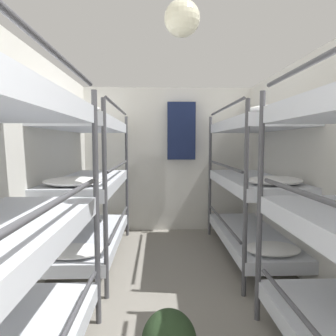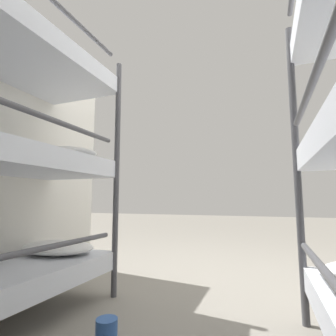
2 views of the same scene
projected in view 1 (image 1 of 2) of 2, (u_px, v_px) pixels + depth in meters
wall_left at (3, 179)px, 2.33m from camera, size 0.06×5.15×2.33m
wall_back at (168, 160)px, 4.91m from camera, size 2.81×0.06×2.33m
bunk_stack_left_far at (89, 182)px, 3.57m from camera, size 0.72×1.94×1.88m
bunk_stack_right_far at (253, 182)px, 3.63m from camera, size 0.72×1.94×1.88m
hanging_coat at (181, 131)px, 4.73m from camera, size 0.44×0.12×0.90m
ceiling_light at (182, 18)px, 1.99m from camera, size 0.24×0.24×0.24m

